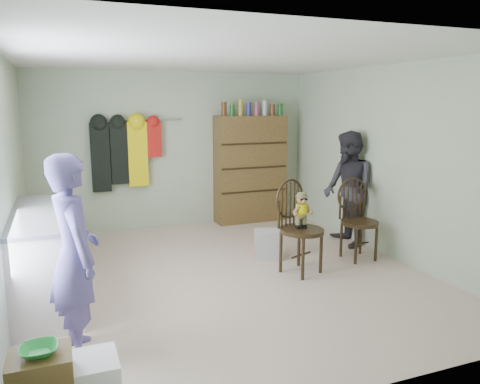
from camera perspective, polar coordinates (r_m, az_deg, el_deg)
name	(u,v)px	position (r m, az deg, el deg)	size (l,w,h in m)	color
ground_plane	(227,275)	(5.65, -1.65, -10.03)	(5.00, 5.00, 0.00)	beige
room_walls	(211,139)	(5.80, -3.51, 6.51)	(5.00, 5.00, 5.00)	#B7C5A5
counter	(47,256)	(5.22, -22.47, -7.21)	(0.64, 1.86, 0.94)	silver
bowl	(39,350)	(3.20, -23.32, -17.27)	(0.22, 0.22, 0.06)	green
chair_front	(298,220)	(5.61, 7.12, -3.41)	(0.65, 0.65, 1.12)	#3D2A15
chair_far	(357,216)	(6.28, 14.06, -2.85)	(0.48, 0.48, 1.05)	#3D2A15
striped_bag	(268,244)	(6.18, 3.46, -6.36)	(0.35, 0.28, 0.37)	#E57F72
person_left	(74,256)	(3.97, -19.54, -7.32)	(0.60, 0.39, 1.64)	#605399
person_right	(348,189)	(6.75, 13.05, 0.35)	(0.79, 0.62, 1.63)	#2D2B33
dresser	(250,168)	(7.95, 1.25, 2.91)	(1.20, 0.39, 2.07)	brown
coat_rack	(124,153)	(7.46, -13.96, 4.65)	(1.42, 0.12, 1.09)	#99999E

